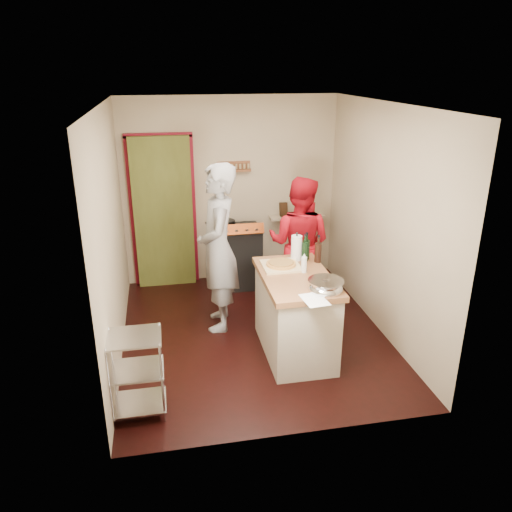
# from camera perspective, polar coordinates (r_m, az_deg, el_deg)

# --- Properties ---
(floor) EXTENTS (3.50, 3.50, 0.00)m
(floor) POSITION_cam_1_polar(r_m,az_deg,el_deg) (5.95, -0.28, -8.84)
(floor) COLOR black
(floor) RESTS_ON ground
(back_wall) EXTENTS (3.00, 0.44, 2.60)m
(back_wall) POSITION_cam_1_polar(r_m,az_deg,el_deg) (7.10, -8.09, 5.86)
(back_wall) COLOR tan
(back_wall) RESTS_ON ground
(left_wall) EXTENTS (0.04, 3.50, 2.60)m
(left_wall) POSITION_cam_1_polar(r_m,az_deg,el_deg) (5.37, -16.25, 2.09)
(left_wall) COLOR tan
(left_wall) RESTS_ON ground
(right_wall) EXTENTS (0.04, 3.50, 2.60)m
(right_wall) POSITION_cam_1_polar(r_m,az_deg,el_deg) (5.88, 14.26, 3.91)
(right_wall) COLOR tan
(right_wall) RESTS_ON ground
(ceiling) EXTENTS (3.00, 3.50, 0.02)m
(ceiling) POSITION_cam_1_polar(r_m,az_deg,el_deg) (5.17, -0.33, 17.09)
(ceiling) COLOR white
(ceiling) RESTS_ON back_wall
(stove) EXTENTS (0.60, 0.63, 1.00)m
(stove) POSITION_cam_1_polar(r_m,az_deg,el_deg) (7.04, -2.04, 0.08)
(stove) COLOR black
(stove) RESTS_ON ground
(wire_shelving) EXTENTS (0.48, 0.40, 0.80)m
(wire_shelving) POSITION_cam_1_polar(r_m,az_deg,el_deg) (4.64, -13.52, -12.66)
(wire_shelving) COLOR silver
(wire_shelving) RESTS_ON ground
(island) EXTENTS (0.73, 1.36, 1.22)m
(island) POSITION_cam_1_polar(r_m,az_deg,el_deg) (5.41, 4.55, -6.39)
(island) COLOR #BAB19E
(island) RESTS_ON ground
(person_stripe) EXTENTS (0.54, 0.76, 1.97)m
(person_stripe) POSITION_cam_1_polar(r_m,az_deg,el_deg) (5.76, -4.35, 0.85)
(person_stripe) COLOR #A7A8AC
(person_stripe) RESTS_ON ground
(person_red) EXTENTS (1.05, 0.99, 1.71)m
(person_red) POSITION_cam_1_polar(r_m,az_deg,el_deg) (6.33, 4.94, 1.44)
(person_red) COLOR #AC0B17
(person_red) RESTS_ON ground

